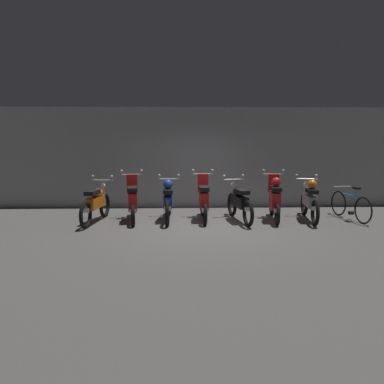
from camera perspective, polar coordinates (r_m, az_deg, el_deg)
The scene contains 10 objects.
ground_plane at distance 9.33m, azimuth 2.02°, elevation -5.22°, with size 80.00×80.00×0.00m, color #565451.
back_wall at distance 11.90m, azimuth 1.16°, elevation 5.09°, with size 16.00×0.30×3.02m, color gray.
motorbike_slot_0 at distance 10.08m, azimuth -13.98°, elevation -1.59°, with size 0.58×1.94×1.15m.
motorbike_slot_1 at distance 10.05m, azimuth -8.77°, elevation -1.25°, with size 0.59×1.68×1.29m.
motorbike_slot_2 at distance 10.03m, azimuth -3.51°, elevation -1.20°, with size 0.59×1.95×1.15m.
motorbike_slot_3 at distance 10.06m, azimuth 1.72°, elevation -1.16°, with size 0.59×1.68×1.29m.
motorbike_slot_4 at distance 10.00m, azimuth 6.99°, elevation -1.47°, with size 0.59×1.94×1.15m.
motorbike_slot_5 at distance 10.21m, azimuth 12.08°, elevation -0.96°, with size 0.59×1.68×1.29m.
motorbike_slot_6 at distance 10.47m, azimuth 16.94°, elevation -1.14°, with size 0.59×1.95×1.15m.
bicycle at distance 10.93m, azimuth 22.29°, elevation -1.90°, with size 0.51×1.71×0.89m.
Camera 1 is at (-0.61, -9.05, 2.20)m, focal length 36.21 mm.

